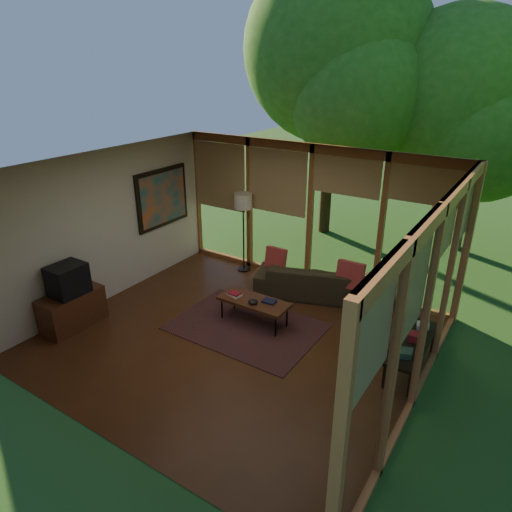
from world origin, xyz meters
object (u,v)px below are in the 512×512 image
Objects in this scene: sofa at (312,280)px; coffee_table at (254,302)px; media_cabinet at (72,310)px; floor_lamp at (243,205)px; side_console at (404,342)px; television at (68,280)px.

sofa is 1.46m from coffee_table.
media_cabinet is 0.61× the size of floor_lamp.
side_console is at bearing -21.47° from floor_lamp.
side_console is at bearing 20.92° from media_cabinet.
sofa is 4.21m from television.
sofa and media_cabinet have the same top height.
television is 3.56m from floor_lamp.
television reaches higher than coffee_table.
television is 5.21m from side_console.
coffee_table is at bearing -51.09° from floor_lamp.
coffee_table is at bearing -176.13° from side_console.
sofa reaches higher than side_console.
television is at bearing -145.04° from coffee_table.
sofa is 1.25× the size of floor_lamp.
media_cabinet is 0.55m from television.
media_cabinet is at bearing -145.26° from coffee_table.
floor_lamp reaches higher than sofa.
floor_lamp reaches higher than coffee_table.
floor_lamp is (-1.68, 0.22, 1.11)m from sofa.
side_console is (2.42, 0.16, 0.02)m from coffee_table.
side_console is (3.74, -1.47, -1.00)m from floor_lamp.
coffee_table is 0.86× the size of side_console.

